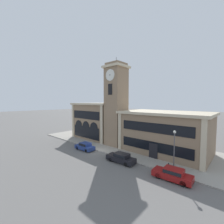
{
  "coord_description": "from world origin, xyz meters",
  "views": [
    {
      "loc": [
        20.64,
        -19.15,
        9.45
      ],
      "look_at": [
        0.48,
        3.45,
        7.36
      ],
      "focal_mm": 24.0,
      "sensor_mm": 36.0,
      "label": 1
    }
  ],
  "objects": [
    {
      "name": "street_lamp",
      "position": [
        14.03,
        0.31,
        3.84
      ],
      "size": [
        0.36,
        0.36,
        5.6
      ],
      "color": "#4C4C51",
      "rests_on": "sidewalk_kerb"
    },
    {
      "name": "clock_tower",
      "position": [
        -0.0,
        5.33,
        8.83
      ],
      "size": [
        4.47,
        4.47,
        18.72
      ],
      "color": "#897056",
      "rests_on": "ground_plane"
    },
    {
      "name": "ground_plane",
      "position": [
        0.0,
        0.0,
        0.0
      ],
      "size": [
        300.0,
        300.0,
        0.0
      ],
      "primitive_type": "plane",
      "color": "#605E5B"
    },
    {
      "name": "town_hall_left_wing",
      "position": [
        -7.97,
        7.8,
        4.59
      ],
      "size": [
        12.26,
        9.48,
        9.12
      ],
      "color": "#897056",
      "rests_on": "ground_plane"
    },
    {
      "name": "sidewalk_kerb",
      "position": [
        0.0,
        7.11,
        0.07
      ],
      "size": [
        42.2,
        14.23,
        0.15
      ],
      "color": "gray",
      "rests_on": "ground_plane"
    },
    {
      "name": "parked_car_near",
      "position": [
        -2.43,
        -1.25,
        0.76
      ],
      "size": [
        4.26,
        1.93,
        1.48
      ],
      "rotation": [
        0.0,
        0.0,
        3.19
      ],
      "color": "navy",
      "rests_on": "ground_plane"
    },
    {
      "name": "parked_car_mid",
      "position": [
        6.56,
        -1.25,
        0.76
      ],
      "size": [
        4.79,
        1.92,
        1.47
      ],
      "rotation": [
        0.0,
        0.0,
        3.19
      ],
      "color": "black",
      "rests_on": "ground_plane"
    },
    {
      "name": "town_hall_right_wing",
      "position": [
        9.64,
        7.81,
        3.85
      ],
      "size": [
        15.62,
        9.48,
        7.64
      ],
      "color": "#897056",
      "rests_on": "ground_plane"
    },
    {
      "name": "parked_car_far",
      "position": [
        14.47,
        -1.25,
        0.76
      ],
      "size": [
        4.64,
        1.96,
        1.46
      ],
      "rotation": [
        0.0,
        0.0,
        3.19
      ],
      "color": "maroon",
      "rests_on": "ground_plane"
    },
    {
      "name": "bollard",
      "position": [
        13.28,
        0.54,
        0.67
      ],
      "size": [
        0.18,
        0.18,
        1.06
      ],
      "color": "black",
      "rests_on": "sidewalk_kerb"
    }
  ]
}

